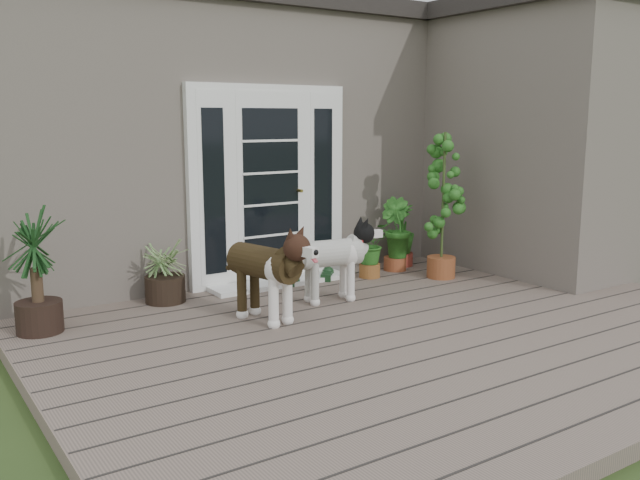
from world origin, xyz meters
TOP-DOWN VIEW (x-y plane):
  - deck at (0.00, 0.40)m, footprint 6.20×4.60m
  - house_main at (0.00, 4.65)m, footprint 7.40×4.00m
  - roof_main at (0.00, 4.65)m, footprint 7.60×4.20m
  - house_wing at (2.90, 1.50)m, footprint 1.60×2.40m
  - roof_wing at (2.90, 1.50)m, footprint 1.80×2.60m
  - door_unit at (-0.20, 2.60)m, footprint 1.90×0.14m
  - door_step at (-0.20, 2.40)m, footprint 1.60×0.40m
  - brindle_dog at (-1.00, 1.30)m, footprint 0.60×1.00m
  - white_dog at (-0.13, 1.52)m, footprint 0.89×0.48m
  - spider_plant at (-1.51, 2.40)m, footprint 0.85×0.85m
  - yucca at (-2.75, 2.07)m, footprint 0.97×0.97m
  - herb_a at (0.83, 2.11)m, footprint 0.53×0.53m
  - herb_b at (1.31, 2.24)m, footprint 0.47×0.47m
  - herb_c at (1.53, 2.40)m, footprint 0.45×0.45m
  - sapling at (1.50, 1.65)m, footprint 0.62×0.62m
  - clog_left at (-0.13, 2.34)m, footprint 0.20×0.34m
  - clog_right at (0.37, 2.31)m, footprint 0.34×0.36m

SIDE VIEW (x-z plane):
  - deck at x=0.00m, z-range 0.00..0.12m
  - door_step at x=-0.20m, z-range 0.12..0.17m
  - clog_left at x=-0.13m, z-range 0.12..0.21m
  - clog_right at x=0.37m, z-range 0.12..0.22m
  - herb_a at x=0.83m, z-range 0.12..0.67m
  - herb_c at x=1.53m, z-range 0.12..0.74m
  - herb_b at x=1.31m, z-range 0.12..0.77m
  - spider_plant at x=-1.51m, z-range 0.12..0.82m
  - white_dog at x=-0.13m, z-range 0.12..0.83m
  - brindle_dog at x=-1.00m, z-range 0.12..0.90m
  - yucca at x=-2.75m, z-range 0.12..1.18m
  - sapling at x=1.50m, z-range 0.12..1.83m
  - door_unit at x=-0.20m, z-range 0.12..2.27m
  - house_main at x=0.00m, z-range 0.00..3.10m
  - house_wing at x=2.90m, z-range 0.00..3.10m
  - roof_main at x=0.00m, z-range 3.10..3.30m
  - roof_wing at x=2.90m, z-range 3.10..3.30m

